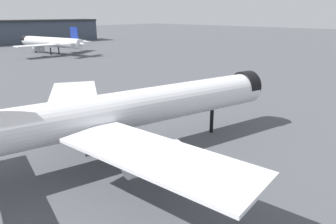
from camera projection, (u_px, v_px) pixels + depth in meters
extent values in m
plane|color=#4C4F54|center=(131.00, 147.00, 52.83)|extent=(900.00, 900.00, 0.00)
cylinder|color=white|center=(129.00, 109.00, 48.06)|extent=(53.86, 18.36, 5.86)
cone|color=white|center=(249.00, 87.00, 62.17)|extent=(7.61, 7.09, 5.74)
cylinder|color=black|center=(245.00, 86.00, 61.42)|extent=(3.95, 6.37, 5.91)
cube|color=white|center=(74.00, 97.00, 58.09)|extent=(20.08, 25.22, 0.47)
cylinder|color=#B7BAC1|center=(86.00, 109.00, 57.04)|extent=(8.10, 4.90, 3.22)
cube|color=white|center=(156.00, 156.00, 34.12)|extent=(10.49, 24.89, 0.47)
cylinder|color=#B7BAC1|center=(153.00, 159.00, 37.71)|extent=(8.10, 4.90, 3.22)
cylinder|color=black|center=(212.00, 121.00, 58.72)|extent=(0.70, 0.70, 4.68)
cylinder|color=black|center=(107.00, 138.00, 50.71)|extent=(0.70, 0.70, 4.68)
cylinder|color=black|center=(123.00, 151.00, 45.83)|extent=(0.70, 0.70, 4.68)
cylinder|color=white|center=(51.00, 42.00, 167.57)|extent=(14.48, 44.04, 5.18)
cone|color=white|center=(26.00, 40.00, 178.24)|extent=(6.18, 6.66, 5.08)
cone|color=white|center=(80.00, 44.00, 156.90)|extent=(6.25, 7.64, 4.92)
cylinder|color=black|center=(27.00, 40.00, 177.62)|extent=(5.61, 3.40, 5.23)
cube|color=white|center=(36.00, 46.00, 155.90)|extent=(20.37, 8.93, 0.41)
cylinder|color=#B7BAC1|center=(39.00, 48.00, 158.88)|extent=(4.10, 6.62, 2.85)
cube|color=white|center=(73.00, 42.00, 176.32)|extent=(20.62, 16.07, 0.41)
cylinder|color=#B7BAC1|center=(69.00, 45.00, 175.42)|extent=(4.10, 6.62, 2.85)
cube|color=navy|center=(74.00, 35.00, 157.33)|extent=(1.64, 5.26, 8.29)
cube|color=white|center=(68.00, 44.00, 153.72)|extent=(8.57, 5.56, 0.31)
cube|color=white|center=(84.00, 42.00, 162.31)|extent=(8.57, 5.56, 0.31)
cylinder|color=black|center=(35.00, 49.00, 175.84)|extent=(0.62, 0.62, 4.15)
cylinder|color=black|center=(51.00, 51.00, 165.71)|extent=(0.62, 0.62, 4.15)
cylinder|color=black|center=(59.00, 50.00, 170.17)|extent=(0.62, 0.62, 4.15)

